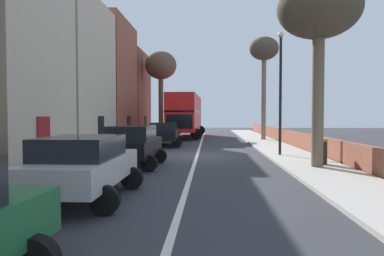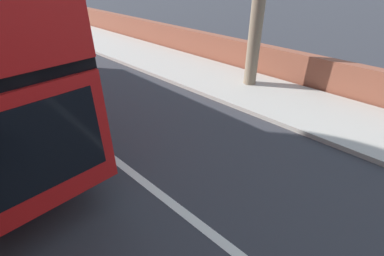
# 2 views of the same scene
# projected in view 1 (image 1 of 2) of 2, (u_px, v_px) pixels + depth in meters

# --- Properties ---
(ground_plane) EXTENTS (84.00, 84.00, 0.00)m
(ground_plane) POSITION_uv_depth(u_px,v_px,m) (197.00, 155.00, 18.81)
(ground_plane) COLOR #333338
(road_centre_line) EXTENTS (0.16, 54.00, 0.01)m
(road_centre_line) POSITION_uv_depth(u_px,v_px,m) (197.00, 155.00, 18.81)
(road_centre_line) COLOR silver
(road_centre_line) RESTS_ON ground
(sidewalk_left) EXTENTS (2.60, 60.00, 0.12)m
(sidewalk_left) POSITION_uv_depth(u_px,v_px,m) (107.00, 154.00, 19.06)
(sidewalk_left) COLOR #B2ADA3
(sidewalk_left) RESTS_ON ground
(sidewalk_right) EXTENTS (2.60, 60.00, 0.12)m
(sidewalk_right) POSITION_uv_depth(u_px,v_px,m) (290.00, 155.00, 18.56)
(sidewalk_right) COLOR #B2ADA3
(sidewalk_right) RESTS_ON ground
(terraced_houses_left) EXTENTS (4.07, 47.68, 10.44)m
(terraced_houses_left) POSITION_uv_depth(u_px,v_px,m) (43.00, 69.00, 19.35)
(terraced_houses_left) COLOR brown
(terraced_houses_left) RESTS_ON ground
(boundary_wall_right) EXTENTS (0.36, 54.00, 1.04)m
(boundary_wall_right) POSITION_uv_depth(u_px,v_px,m) (319.00, 146.00, 18.47)
(boundary_wall_right) COLOR brown
(boundary_wall_right) RESTS_ON ground
(double_decker_bus) EXTENTS (3.75, 11.48, 4.06)m
(double_decker_bus) POSITION_uv_depth(u_px,v_px,m) (185.00, 113.00, 34.31)
(double_decker_bus) COLOR red
(double_decker_bus) RESTS_ON ground
(parked_car_black_left_1) EXTENTS (2.50, 4.02, 1.72)m
(parked_car_black_left_1) POSITION_uv_depth(u_px,v_px,m) (133.00, 144.00, 14.54)
(parked_car_black_left_1) COLOR black
(parked_car_black_left_1) RESTS_ON ground
(parked_car_black_left_2) EXTENTS (2.64, 4.66, 1.65)m
(parked_car_black_left_2) POSITION_uv_depth(u_px,v_px,m) (164.00, 132.00, 24.47)
(parked_car_black_left_2) COLOR black
(parked_car_black_left_2) RESTS_ON ground
(parked_car_silver_left_4) EXTENTS (2.50, 4.25, 1.63)m
(parked_car_silver_left_4) POSITION_uv_depth(u_px,v_px,m) (83.00, 164.00, 8.82)
(parked_car_silver_left_4) COLOR #B7BABF
(parked_car_silver_left_4) RESTS_ON ground
(street_tree_left_0) EXTENTS (3.32, 3.32, 8.80)m
(street_tree_left_0) POSITION_uv_depth(u_px,v_px,m) (161.00, 67.00, 37.11)
(street_tree_left_0) COLOR brown
(street_tree_left_0) RESTS_ON sidewalk_left
(street_tree_right_1) EXTENTS (2.44, 2.44, 8.60)m
(street_tree_right_1) POSITION_uv_depth(u_px,v_px,m) (264.00, 53.00, 29.38)
(street_tree_right_1) COLOR #7A6B56
(street_tree_right_1) RESTS_ON sidewalk_right
(street_tree_right_3) EXTENTS (3.23, 3.23, 7.35)m
(street_tree_right_3) POSITION_uv_depth(u_px,v_px,m) (319.00, 13.00, 13.67)
(street_tree_right_3) COLOR brown
(street_tree_right_3) RESTS_ON sidewalk_right
(lamppost_right) EXTENTS (0.32, 0.32, 6.31)m
(lamppost_right) POSITION_uv_depth(u_px,v_px,m) (280.00, 83.00, 18.00)
(lamppost_right) COLOR black
(lamppost_right) RESTS_ON sidewalk_right
(litter_bin_right) EXTENTS (0.55, 0.55, 1.05)m
(litter_bin_right) POSITION_uv_depth(u_px,v_px,m) (321.00, 151.00, 14.63)
(litter_bin_right) COLOR black
(litter_bin_right) RESTS_ON sidewalk_right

